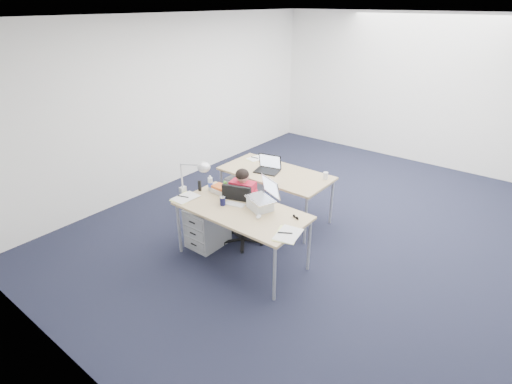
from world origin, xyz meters
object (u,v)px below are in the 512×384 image
Objects in this scene: wireless_keyboard at (235,204)px; far_cup at (326,176)px; seated_person at (247,203)px; office_chair at (242,226)px; desk_near at (241,213)px; silver_laptop at (260,195)px; can_koozie at (223,201)px; dark_laptop at (267,164)px; desk_far at (275,175)px; sunglasses at (296,217)px; water_bottle at (210,183)px; drawer_pedestal_near at (207,226)px; drawer_pedestal_far at (245,193)px; bear_figurine at (225,186)px; computer_mouse at (259,217)px; book_stack at (220,189)px; cordless_phone at (200,186)px; desk_lamp at (190,176)px; headphones at (220,190)px.

far_cup is at bearing 54.85° from wireless_keyboard.
office_chair is at bearing -91.34° from seated_person.
silver_laptop is at bearing 40.02° from desk_near.
desk_near is 14.42× the size of can_koozie.
desk_far is at bearing 15.10° from dark_laptop.
far_cup reaches higher than sunglasses.
office_chair is 4.56× the size of water_bottle.
seated_person is 0.61m from drawer_pedestal_near.
office_chair is (0.08, -0.86, -0.42)m from desk_far.
seated_person is 0.89m from drawer_pedestal_far.
desk_far is 0.93m from bear_figurine.
dark_laptop is at bearing 90.30° from seated_person.
bear_figurine is (-0.77, 0.29, 0.06)m from computer_mouse.
sunglasses is (1.13, 0.03, -0.04)m from book_stack.
far_cup is at bearing 41.39° from office_chair.
far_cup is at bearing 6.80° from dark_laptop.
bear_figurine is 1.01× the size of cordless_phone.
desk_lamp is at bearing -143.17° from seated_person.
headphones is (0.33, -0.89, 0.47)m from drawer_pedestal_far.
silver_laptop reaches higher than far_cup.
headphones is at bearing 159.48° from desk_near.
desk_near is 6.46× the size of wireless_keyboard.
sunglasses is 1.44m from desk_lamp.
can_koozie reaches higher than book_stack.
silver_laptop is at bearing 10.30° from drawer_pedestal_near.
water_bottle reaches higher than computer_mouse.
desk_near is 0.57m from headphones.
bear_figurine is 1.47× the size of far_cup.
desk_lamp is (-0.25, -0.28, 0.22)m from book_stack.
computer_mouse is (0.12, -0.18, -0.17)m from silver_laptop.
computer_mouse is 0.82m from book_stack.
office_chair is 0.32m from seated_person.
silver_laptop is 0.93m from cordless_phone.
drawer_pedestal_far is 2.22× the size of wireless_keyboard.
desk_far is 11.18× the size of cordless_phone.
drawer_pedestal_far is 1.50× the size of silver_laptop.
far_cup is (0.68, 0.24, 0.10)m from desk_far.
headphones reaches higher than drawer_pedestal_near.
desk_near and desk_far have the same top height.
silver_laptop is at bearing 25.68° from can_koozie.
drawer_pedestal_near is at bearing -76.71° from drawer_pedestal_far.
wireless_keyboard is (0.12, -0.26, 0.48)m from office_chair.
can_koozie is 1.57m from far_cup.
wireless_keyboard is 0.47× the size of desk_lamp.
cordless_phone is 0.42× the size of dark_laptop.
computer_mouse is 1.44m from far_cup.
silver_laptop is at bearing -63.47° from desk_far.
far_cup is (1.20, 0.31, 0.50)m from drawer_pedestal_far.
dark_laptop reaches higher than desk_near.
wireless_keyboard is (-0.14, 0.04, 0.05)m from desk_near.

